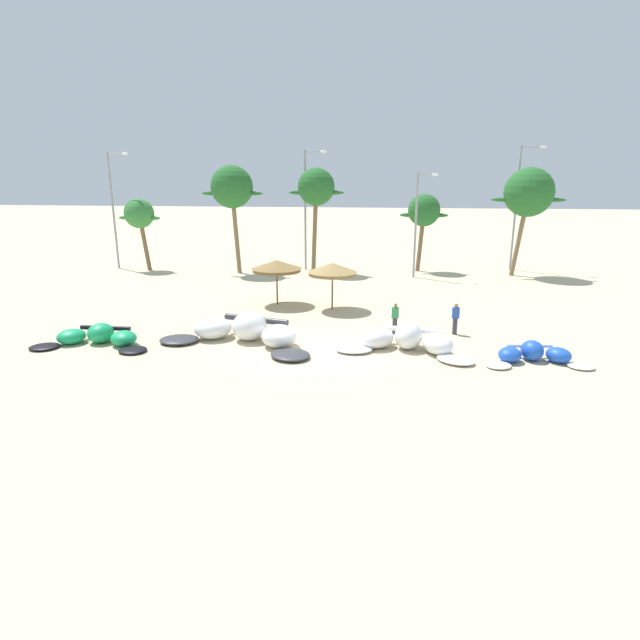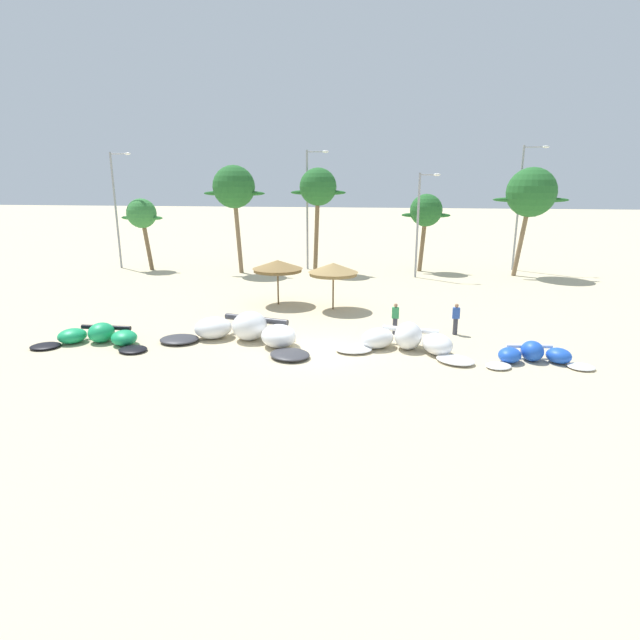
% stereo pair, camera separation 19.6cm
% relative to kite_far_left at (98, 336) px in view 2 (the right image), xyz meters
% --- Properties ---
extents(ground_plane, '(260.00, 260.00, 0.00)m').
position_rel_kite_far_left_xyz_m(ground_plane, '(10.55, 0.26, -0.37)').
color(ground_plane, beige).
extents(kite_far_left, '(6.01, 2.78, 0.95)m').
position_rel_kite_far_left_xyz_m(kite_far_left, '(0.00, 0.00, 0.00)').
color(kite_far_left, black).
rests_on(kite_far_left, ground).
extents(kite_left, '(8.06, 4.79, 1.42)m').
position_rel_kite_far_left_xyz_m(kite_left, '(6.93, 1.31, 0.18)').
color(kite_left, '#333338').
rests_on(kite_left, ground).
extents(kite_left_of_center, '(6.45, 3.59, 1.27)m').
position_rel_kite_far_left_xyz_m(kite_left_of_center, '(14.69, 1.11, 0.12)').
color(kite_left_of_center, white).
rests_on(kite_left_of_center, ground).
extents(kite_center, '(4.76, 2.42, 0.89)m').
position_rel_kite_far_left_xyz_m(kite_center, '(20.11, 0.30, -0.03)').
color(kite_center, white).
rests_on(kite_center, ground).
extents(beach_umbrella_near_van, '(3.16, 3.16, 2.83)m').
position_rel_kite_far_left_xyz_m(beach_umbrella_near_van, '(6.73, 9.33, 2.10)').
color(beach_umbrella_near_van, brown).
rests_on(beach_umbrella_near_van, ground).
extents(beach_umbrella_middle, '(3.01, 3.01, 2.87)m').
position_rel_kite_far_left_xyz_m(beach_umbrella_middle, '(10.34, 8.50, 2.12)').
color(beach_umbrella_middle, brown).
rests_on(beach_umbrella_middle, ground).
extents(person_near_kites, '(0.36, 0.24, 1.62)m').
position_rel_kite_far_left_xyz_m(person_near_kites, '(17.17, 4.13, 0.45)').
color(person_near_kites, '#383842').
rests_on(person_near_kites, ground).
extents(person_by_umbrellas, '(0.36, 0.24, 1.62)m').
position_rel_kite_far_left_xyz_m(person_by_umbrellas, '(14.12, 3.74, 0.45)').
color(person_by_umbrellas, '#383842').
rests_on(person_by_umbrellas, ground).
extents(palm_leftmost, '(3.78, 2.52, 6.14)m').
position_rel_kite_far_left_xyz_m(palm_leftmost, '(-7.77, 20.55, 4.41)').
color(palm_leftmost, brown).
rests_on(palm_leftmost, ground).
extents(palm_left, '(5.20, 3.47, 8.85)m').
position_rel_kite_far_left_xyz_m(palm_left, '(0.65, 20.24, 6.66)').
color(palm_left, '#7F6647').
rests_on(palm_left, ground).
extents(palm_left_of_gap, '(4.61, 3.07, 8.65)m').
position_rel_kite_far_left_xyz_m(palm_left_of_gap, '(7.44, 21.52, 6.63)').
color(palm_left_of_gap, brown).
rests_on(palm_left_of_gap, ground).
extents(palm_center_left, '(4.07, 2.71, 6.55)m').
position_rel_kite_far_left_xyz_m(palm_center_left, '(16.39, 23.29, 4.72)').
color(palm_center_left, brown).
rests_on(palm_center_left, ground).
extents(palm_center_right, '(5.82, 3.88, 8.65)m').
position_rel_kite_far_left_xyz_m(palm_center_right, '(24.45, 22.17, 6.28)').
color(palm_center_right, '#7F6647').
rests_on(palm_center_right, ground).
extents(lamppost_west, '(1.95, 0.24, 9.96)m').
position_rel_kite_far_left_xyz_m(lamppost_west, '(-10.29, 21.10, 5.18)').
color(lamppost_west, gray).
rests_on(lamppost_west, ground).
extents(lamppost_west_center, '(1.94, 0.24, 10.09)m').
position_rel_kite_far_left_xyz_m(lamppost_west_center, '(6.44, 22.88, 5.24)').
color(lamppost_west_center, gray).
rests_on(lamppost_west_center, ground).
extents(lamppost_east_center, '(1.66, 0.24, 8.20)m').
position_rel_kite_far_left_xyz_m(lamppost_east_center, '(15.77, 20.23, 4.25)').
color(lamppost_east_center, gray).
rests_on(lamppost_east_center, ground).
extents(lamppost_east, '(2.08, 0.24, 10.45)m').
position_rel_kite_far_left_xyz_m(lamppost_east, '(24.35, 25.09, 5.44)').
color(lamppost_east, gray).
rests_on(lamppost_east, ground).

